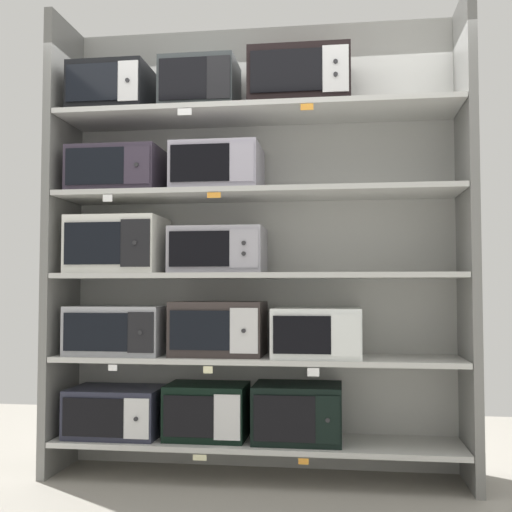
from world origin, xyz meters
TOP-DOWN VIEW (x-y plane):
  - back_panel at (0.00, 0.25)m, footprint 2.52×0.04m
  - upright_left at (-1.19, 0.00)m, footprint 0.05×0.46m
  - upright_right at (1.19, 0.00)m, footprint 0.05×0.46m
  - shelf_0 at (0.00, 0.00)m, footprint 2.32×0.46m
  - microwave_0 at (-0.83, -0.00)m, footprint 0.53×0.39m
  - microwave_1 at (-0.29, -0.00)m, footprint 0.46×0.34m
  - microwave_2 at (0.24, -0.00)m, footprint 0.49×0.38m
  - price_tag_0 at (-0.28, -0.23)m, footprint 0.08×0.00m
  - price_tag_1 at (0.29, -0.23)m, footprint 0.05×0.00m
  - shelf_1 at (0.00, 0.00)m, footprint 2.32×0.46m
  - microwave_3 at (-0.82, -0.00)m, footprint 0.56×0.41m
  - microwave_4 at (-0.22, -0.00)m, footprint 0.53×0.38m
  - microwave_5 at (0.35, -0.00)m, footprint 0.50×0.43m
  - price_tag_2 at (-0.77, -0.23)m, footprint 0.05×0.00m
  - price_tag_3 at (-0.23, -0.23)m, footprint 0.05×0.00m
  - price_tag_4 at (0.34, -0.23)m, footprint 0.06×0.00m
  - shelf_2 at (0.00, 0.00)m, footprint 2.32×0.46m
  - microwave_6 at (-0.83, -0.00)m, footprint 0.54×0.42m
  - microwave_7 at (-0.22, -0.00)m, footprint 0.54×0.36m
  - shelf_3 at (0.00, 0.00)m, footprint 2.32×0.46m
  - microwave_8 at (-0.83, -0.00)m, footprint 0.53×0.42m
  - microwave_9 at (-0.23, -0.00)m, footprint 0.50×0.42m
  - price_tag_5 at (-0.81, -0.23)m, footprint 0.06×0.00m
  - price_tag_6 at (-0.20, -0.23)m, footprint 0.08×0.00m
  - shelf_4 at (0.00, 0.00)m, footprint 2.32×0.46m
  - microwave_10 at (-0.87, -0.00)m, footprint 0.46×0.42m
  - microwave_11 at (-0.33, -0.00)m, footprint 0.44×0.35m
  - microwave_12 at (0.26, -0.00)m, footprint 0.58×0.43m
  - price_tag_7 at (-0.37, -0.23)m, footprint 0.08×0.00m
  - price_tag_8 at (0.31, -0.23)m, footprint 0.07×0.00m

SIDE VIEW (x-z plane):
  - price_tag_1 at x=0.29m, z-range 0.15..0.18m
  - price_tag_0 at x=-0.28m, z-range 0.15..0.18m
  - shelf_0 at x=0.00m, z-range 0.19..0.22m
  - microwave_0 at x=-0.83m, z-range 0.22..0.49m
  - microwave_1 at x=-0.29m, z-range 0.22..0.53m
  - microwave_2 at x=0.24m, z-range 0.22..0.53m
  - price_tag_4 at x=0.34m, z-range 0.61..0.66m
  - price_tag_3 at x=-0.23m, z-range 0.62..0.66m
  - price_tag_2 at x=-0.77m, z-range 0.62..0.66m
  - shelf_1 at x=0.00m, z-range 0.66..0.69m
  - microwave_5 at x=0.35m, z-range 0.69..0.97m
  - microwave_3 at x=-0.82m, z-range 0.69..0.97m
  - microwave_4 at x=-0.22m, z-range 0.69..1.00m
  - shelf_2 at x=0.00m, z-range 1.14..1.17m
  - microwave_7 at x=-0.22m, z-range 1.17..1.43m
  - microwave_6 at x=-0.83m, z-range 1.17..1.50m
  - back_panel at x=0.00m, z-range 0.00..2.71m
  - upright_left at x=-1.19m, z-range 0.00..2.71m
  - upright_right at x=1.19m, z-range 0.00..2.71m
  - price_tag_5 at x=-0.81m, z-range 1.57..1.61m
  - price_tag_6 at x=-0.20m, z-range 1.58..1.61m
  - shelf_3 at x=0.00m, z-range 1.61..1.64m
  - microwave_8 at x=-0.83m, z-range 1.64..1.91m
  - microwave_9 at x=-0.23m, z-range 1.64..1.91m
  - price_tag_7 at x=-0.37m, z-range 2.04..2.08m
  - price_tag_8 at x=0.31m, z-range 2.05..2.08m
  - shelf_4 at x=0.00m, z-range 2.09..2.12m
  - microwave_10 at x=-0.87m, z-range 2.12..2.41m
  - microwave_11 at x=-0.33m, z-range 2.12..2.42m
  - microwave_12 at x=0.26m, z-range 2.12..2.44m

